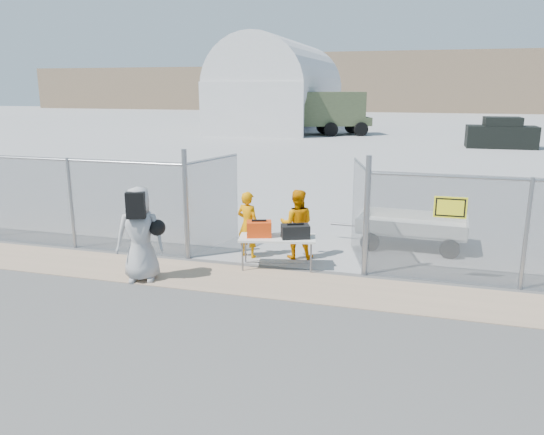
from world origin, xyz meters
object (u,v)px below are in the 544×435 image
(security_worker_right, at_px, (297,224))
(utility_trailer, at_px, (412,230))
(security_worker_left, at_px, (248,225))
(visitor, at_px, (140,234))
(folding_table, at_px, (277,252))

(security_worker_right, bearing_deg, utility_trailer, -156.60)
(security_worker_left, height_order, utility_trailer, security_worker_left)
(visitor, bearing_deg, folding_table, 12.38)
(folding_table, relative_size, utility_trailer, 0.49)
(security_worker_left, distance_m, security_worker_right, 1.11)
(visitor, height_order, utility_trailer, visitor)
(visitor, distance_m, utility_trailer, 6.52)
(security_worker_left, relative_size, visitor, 0.80)
(folding_table, relative_size, security_worker_left, 1.06)
(folding_table, relative_size, visitor, 0.85)
(folding_table, xyz_separation_m, utility_trailer, (2.74, 2.45, 0.06))
(security_worker_right, bearing_deg, folding_table, 62.60)
(security_worker_left, bearing_deg, utility_trailer, -135.79)
(security_worker_left, xyz_separation_m, security_worker_right, (1.09, 0.24, 0.03))
(folding_table, relative_size, security_worker_right, 1.02)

